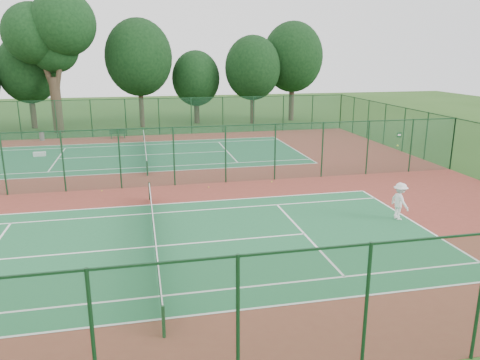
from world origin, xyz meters
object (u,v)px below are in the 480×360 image
kit_bag (40,154)px  big_tree (51,33)px  player_near (400,201)px  bench (118,133)px  trash_bin (42,136)px

kit_bag → big_tree: (-0.14, 11.59, 9.22)m
player_near → bench: (-13.69, 25.06, -0.43)m
big_tree → player_near: bearing=-57.1°
player_near → kit_bag: size_ratio=2.00×
player_near → bench: size_ratio=1.21×
bench → big_tree: size_ratio=0.11×
kit_bag → trash_bin: bearing=95.6°
kit_bag → big_tree: big_tree is taller
trash_bin → big_tree: big_tree is taller
big_tree → trash_bin: bearing=-101.2°
bench → kit_bag: (-5.56, -6.68, -0.30)m
player_near → bench: bearing=21.5°
trash_bin → bench: size_ratio=0.53×
bench → big_tree: big_tree is taller
player_near → kit_bag: 26.62m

